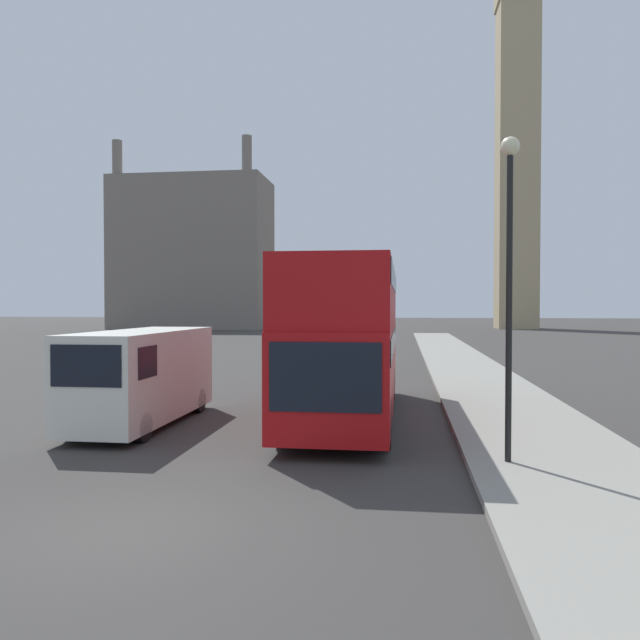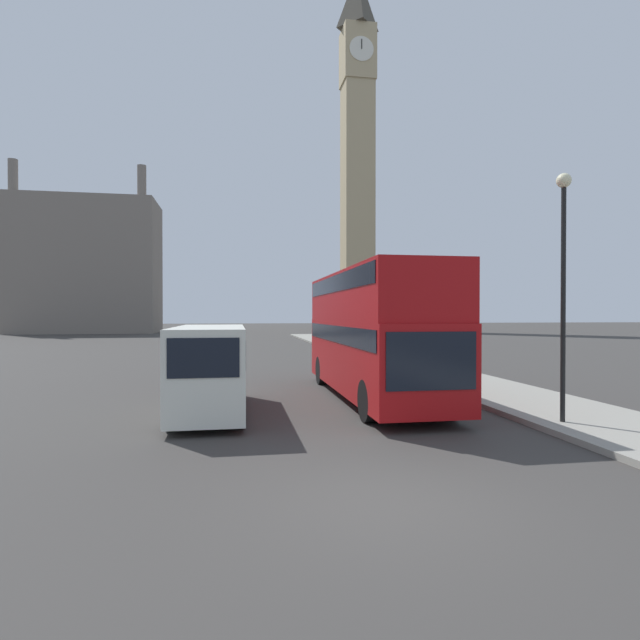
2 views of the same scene
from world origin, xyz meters
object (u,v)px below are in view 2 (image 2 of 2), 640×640
object	(u,v)px
clock_tower	(357,146)
red_double_decker_bus	(372,328)
white_van	(210,367)
street_lamp	(563,261)

from	to	relation	value
clock_tower	red_double_decker_bus	distance (m)	78.24
clock_tower	white_van	distance (m)	81.52
clock_tower	street_lamp	xyz separation A→B (m)	(-13.32, -75.11, -28.60)
red_double_decker_bus	clock_tower	bearing A→B (deg)	76.49
street_lamp	red_double_decker_bus	bearing A→B (deg)	125.08
red_double_decker_bus	white_van	xyz separation A→B (m)	(-5.26, -1.79, -1.04)
clock_tower	street_lamp	bearing A→B (deg)	-100.05
red_double_decker_bus	street_lamp	world-z (taller)	street_lamp
white_van	street_lamp	world-z (taller)	street_lamp
clock_tower	street_lamp	distance (m)	81.47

